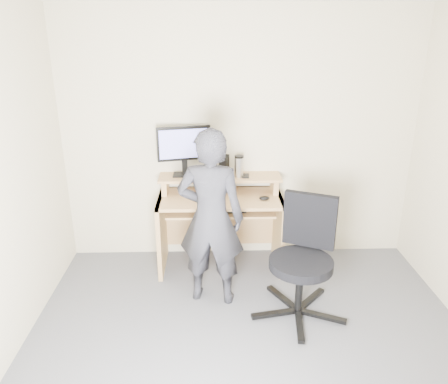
{
  "coord_description": "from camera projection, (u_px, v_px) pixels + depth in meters",
  "views": [
    {
      "loc": [
        -0.28,
        -2.47,
        2.28
      ],
      "look_at": [
        -0.18,
        1.05,
        0.95
      ],
      "focal_mm": 35.0,
      "sensor_mm": 36.0,
      "label": 1
    }
  ],
  "objects": [
    {
      "name": "ground",
      "position": [
        253.0,
        367.0,
        3.12
      ],
      "size": [
        3.5,
        3.5,
        0.0
      ],
      "primitive_type": "plane",
      "color": "#57575C",
      "rests_on": "ground"
    },
    {
      "name": "back_wall",
      "position": [
        240.0,
        138.0,
        4.32
      ],
      "size": [
        3.5,
        0.02,
        2.5
      ],
      "primitive_type": "cube",
      "color": "beige",
      "rests_on": "ground"
    },
    {
      "name": "desk",
      "position": [
        220.0,
        213.0,
        4.35
      ],
      "size": [
        1.2,
        0.6,
        0.91
      ],
      "color": "tan",
      "rests_on": "ground"
    },
    {
      "name": "monitor",
      "position": [
        184.0,
        147.0,
        4.2
      ],
      "size": [
        0.51,
        0.15,
        0.49
      ],
      "rotation": [
        0.0,
        0.0,
        0.22
      ],
      "color": "black",
      "rests_on": "desk"
    },
    {
      "name": "external_drive",
      "position": [
        224.0,
        166.0,
        4.28
      ],
      "size": [
        0.11,
        0.15,
        0.2
      ],
      "primitive_type": "cube",
      "rotation": [
        0.0,
        0.0,
        -0.31
      ],
      "color": "black",
      "rests_on": "desk"
    },
    {
      "name": "travel_mug",
      "position": [
        239.0,
        167.0,
        4.25
      ],
      "size": [
        0.1,
        0.1,
        0.19
      ],
      "primitive_type": "cylinder",
      "rotation": [
        0.0,
        0.0,
        0.24
      ],
      "color": "silver",
      "rests_on": "desk"
    },
    {
      "name": "smartphone",
      "position": [
        246.0,
        176.0,
        4.28
      ],
      "size": [
        0.07,
        0.13,
        0.01
      ],
      "primitive_type": "cube",
      "rotation": [
        0.0,
        0.0,
        -0.05
      ],
      "color": "black",
      "rests_on": "desk"
    },
    {
      "name": "charger",
      "position": [
        192.0,
        176.0,
        4.23
      ],
      "size": [
        0.05,
        0.05,
        0.03
      ],
      "primitive_type": "cube",
      "rotation": [
        0.0,
        0.0,
        -0.21
      ],
      "color": "black",
      "rests_on": "desk"
    },
    {
      "name": "headphones",
      "position": [
        209.0,
        174.0,
        4.33
      ],
      "size": [
        0.16,
        0.16,
        0.06
      ],
      "primitive_type": "torus",
      "rotation": [
        0.26,
        0.0,
        -0.02
      ],
      "color": "silver",
      "rests_on": "desk"
    },
    {
      "name": "keyboard",
      "position": [
        221.0,
        208.0,
        4.15
      ],
      "size": [
        0.47,
        0.2,
        0.03
      ],
      "primitive_type": "cube",
      "rotation": [
        0.0,
        0.0,
        0.04
      ],
      "color": "black",
      "rests_on": "desk"
    },
    {
      "name": "mouse",
      "position": [
        264.0,
        198.0,
        4.12
      ],
      "size": [
        0.11,
        0.08,
        0.04
      ],
      "primitive_type": "ellipsoid",
      "rotation": [
        0.0,
        0.0,
        0.19
      ],
      "color": "black",
      "rests_on": "desk"
    },
    {
      "name": "office_chair",
      "position": [
        304.0,
        254.0,
        3.58
      ],
      "size": [
        0.78,
        0.77,
        0.99
      ],
      "rotation": [
        0.0,
        0.0,
        -0.43
      ],
      "color": "black",
      "rests_on": "ground"
    },
    {
      "name": "person",
      "position": [
        211.0,
        218.0,
        3.66
      ],
      "size": [
        0.63,
        0.47,
        1.56
      ],
      "primitive_type": "imported",
      "rotation": [
        0.0,
        0.0,
        2.96
      ],
      "color": "black",
      "rests_on": "ground"
    }
  ]
}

